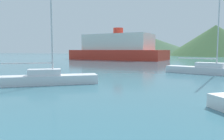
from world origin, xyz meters
TOP-DOWN VIEW (x-y plane):
  - sailboat_inner at (7.02, 25.19)m, footprint 8.94×4.34m
  - sailboat_middle at (-4.69, 13.86)m, footprint 7.06×5.50m
  - ferry_distant at (-12.30, 53.36)m, footprint 24.99×13.50m
  - hill_west at (-13.92, 111.09)m, footprint 48.27×48.27m
  - hill_central at (14.01, 99.15)m, footprint 37.97×37.97m

SIDE VIEW (x-z plane):
  - sailboat_middle at x=-4.69m, z-range -4.73..5.71m
  - sailboat_inner at x=7.02m, z-range -5.29..6.31m
  - ferry_distant at x=-12.30m, z-range -1.16..6.73m
  - hill_west at x=-13.92m, z-range 0.00..8.48m
  - hill_central at x=14.01m, z-range 0.00..12.39m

